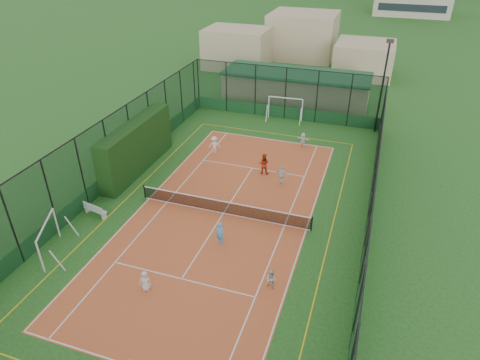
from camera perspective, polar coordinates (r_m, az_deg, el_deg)
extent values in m
plane|color=#20521C|center=(28.18, -2.21, -4.46)|extent=(300.00, 300.00, 0.00)
cube|color=#B84828|center=(28.18, -2.21, -4.45)|extent=(11.17, 23.97, 0.01)
cube|color=black|center=(33.29, -13.63, 4.34)|extent=(1.30, 8.69, 3.80)
imported|color=white|center=(23.02, -12.52, -13.01)|extent=(0.68, 0.58, 1.19)
imported|color=#50A5E4|center=(25.22, -2.65, -7.16)|extent=(0.62, 0.49, 1.51)
imported|color=silver|center=(22.67, 4.18, -13.08)|extent=(0.63, 0.54, 1.15)
imported|color=silver|center=(35.34, -3.44, 4.72)|extent=(1.09, 0.90, 1.47)
imported|color=silver|center=(31.04, 5.57, 0.69)|extent=(0.94, 0.55, 1.49)
imported|color=white|center=(36.78, 8.39, 5.34)|extent=(1.21, 0.55, 1.26)
imported|color=#B22A13|center=(32.23, 3.18, 2.17)|extent=(0.86, 0.70, 1.64)
sphere|color=#CCE033|center=(29.94, -2.06, -2.01)|extent=(0.07, 0.07, 0.07)
sphere|color=#CCE033|center=(28.15, 5.00, -4.51)|extent=(0.07, 0.07, 0.07)
sphere|color=#CCE033|center=(29.02, 1.70, -3.18)|extent=(0.07, 0.07, 0.07)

